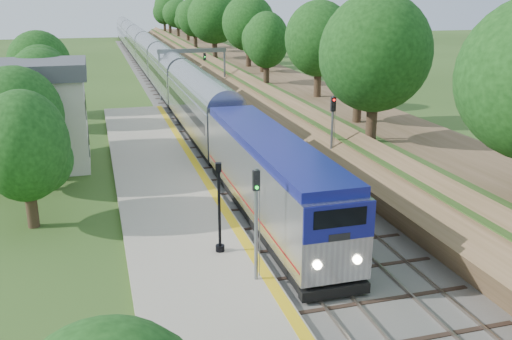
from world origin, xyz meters
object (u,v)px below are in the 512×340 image
object	(u,v)px
station_building	(30,115)
lamppost_far	(219,213)
signal_platform	(256,213)
train	(151,58)
signal_gantry	(192,60)
signal_farside	(332,129)

from	to	relation	value
station_building	lamppost_far	bearing A→B (deg)	-61.67
lamppost_far	signal_platform	xyz separation A→B (m)	(0.94, -3.29, 1.17)
lamppost_far	signal_platform	size ratio (longest dim) A/B	0.88
train	lamppost_far	bearing A→B (deg)	-93.19
signal_gantry	station_building	bearing A→B (deg)	-123.38
station_building	train	distance (m)	52.03
signal_platform	signal_gantry	bearing A→B (deg)	83.50
signal_platform	train	bearing A→B (deg)	87.70
train	lamppost_far	world-z (taller)	train
lamppost_far	signal_platform	bearing A→B (deg)	-74.07
station_building	signal_platform	size ratio (longest dim) A/B	1.64
signal_gantry	signal_farside	world-z (taller)	signal_gantry
signal_gantry	signal_platform	bearing A→B (deg)	-96.50
station_building	train	size ratio (longest dim) A/B	0.06
lamppost_far	signal_platform	distance (m)	3.62
signal_farside	signal_platform	bearing A→B (deg)	-125.23
station_building	lamppost_far	size ratio (longest dim) A/B	1.86
train	station_building	bearing A→B (deg)	-105.61
signal_gantry	signal_farside	distance (m)	34.45
station_building	train	bearing A→B (deg)	74.39
train	lamppost_far	distance (m)	69.03
train	signal_farside	size ratio (longest dim) A/B	25.27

